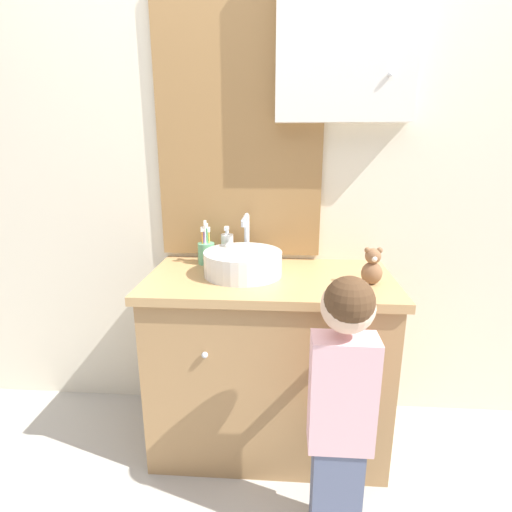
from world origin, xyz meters
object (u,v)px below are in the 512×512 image
object	(u,v)px
sink_basin	(243,262)
teddy_bear	(372,267)
child_figure	(343,392)
soap_dispenser	(227,247)
toothbrush_holder	(206,252)

from	to	relation	value
sink_basin	teddy_bear	size ratio (longest dim) A/B	2.54
child_figure	soap_dispenser	bearing A→B (deg)	124.44
child_figure	toothbrush_holder	bearing A→B (deg)	131.35
teddy_bear	soap_dispenser	bearing A→B (deg)	155.60
child_figure	teddy_bear	bearing A→B (deg)	68.93
sink_basin	teddy_bear	distance (m)	0.52
sink_basin	child_figure	size ratio (longest dim) A/B	0.39
toothbrush_holder	teddy_bear	size ratio (longest dim) A/B	1.37
toothbrush_holder	soap_dispenser	xyz separation A→B (m)	(0.09, 0.04, 0.01)
soap_dispenser	child_figure	distance (m)	0.85
teddy_bear	sink_basin	bearing A→B (deg)	170.09
sink_basin	soap_dispenser	world-z (taller)	sink_basin
soap_dispenser	child_figure	size ratio (longest dim) A/B	0.17
sink_basin	toothbrush_holder	distance (m)	0.23
sink_basin	child_figure	distance (m)	0.66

